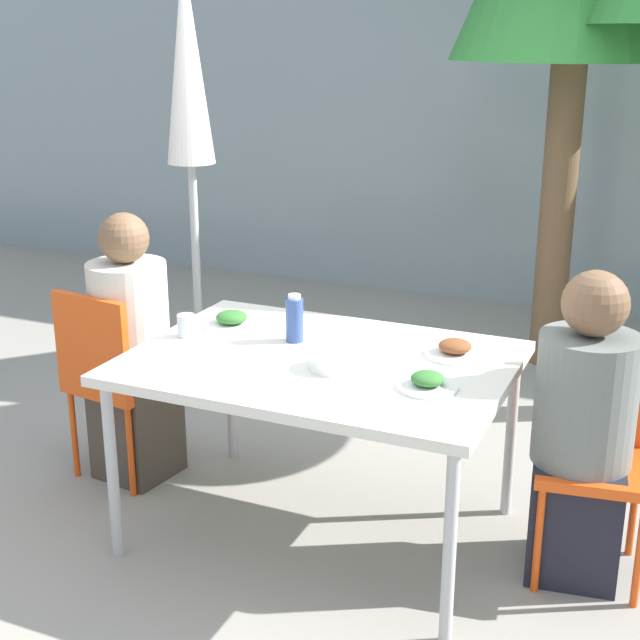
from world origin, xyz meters
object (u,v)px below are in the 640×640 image
(closed_umbrella, at_px, (189,99))
(person_right, at_px, (582,437))
(person_left, at_px, (132,356))
(salad_bowl, at_px, (334,361))
(chair_right, at_px, (595,437))
(drinking_cup, at_px, (186,326))
(chair_left, at_px, (111,370))
(bottle, at_px, (295,319))

(closed_umbrella, bearing_deg, person_right, -23.23)
(person_left, height_order, person_right, person_left)
(person_right, xyz_separation_m, salad_bowl, (-0.87, -0.22, 0.24))
(chair_right, relative_size, salad_bowl, 4.86)
(drinking_cup, height_order, salad_bowl, drinking_cup)
(person_left, relative_size, person_right, 1.04)
(chair_right, relative_size, drinking_cup, 9.43)
(chair_left, height_order, drinking_cup, chair_left)
(person_right, height_order, salad_bowl, person_right)
(chair_right, xyz_separation_m, salad_bowl, (-0.91, -0.31, 0.26))
(drinking_cup, distance_m, salad_bowl, 0.69)
(person_right, bearing_deg, salad_bowl, 6.18)
(closed_umbrella, distance_m, bottle, 1.56)
(chair_right, xyz_separation_m, closed_umbrella, (-2.18, 0.83, 1.08))
(chair_left, distance_m, bottle, 0.92)
(chair_left, xyz_separation_m, closed_umbrella, (-0.16, 0.99, 1.08))
(chair_left, distance_m, person_right, 1.98)
(chair_left, bearing_deg, salad_bowl, 0.47)
(chair_left, xyz_separation_m, person_left, (0.06, 0.07, 0.05))
(chair_left, relative_size, salad_bowl, 4.86)
(chair_left, bearing_deg, closed_umbrella, 107.31)
(chair_left, height_order, salad_bowl, chair_left)
(person_left, height_order, closed_umbrella, closed_umbrella)
(chair_right, distance_m, salad_bowl, 0.99)
(chair_left, relative_size, bottle, 4.54)
(person_left, height_order, drinking_cup, person_left)
(person_left, distance_m, bottle, 0.84)
(bottle, xyz_separation_m, salad_bowl, (0.26, -0.22, -0.06))
(person_left, relative_size, bottle, 6.23)
(chair_right, bearing_deg, chair_left, -3.65)
(drinking_cup, bearing_deg, bottle, 16.73)
(person_left, bearing_deg, salad_bowl, -3.78)
(person_right, relative_size, salad_bowl, 6.42)
(chair_left, bearing_deg, chair_right, 12.61)
(person_right, distance_m, drinking_cup, 1.58)
(closed_umbrella, relative_size, bottle, 11.96)
(chair_right, bearing_deg, bottle, -3.76)
(bottle, bearing_deg, closed_umbrella, 137.70)
(chair_left, bearing_deg, drinking_cup, 0.51)
(closed_umbrella, xyz_separation_m, drinking_cup, (0.59, -1.05, -0.80))
(closed_umbrella, relative_size, drinking_cup, 24.84)
(bottle, relative_size, salad_bowl, 1.07)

